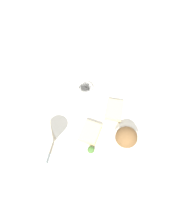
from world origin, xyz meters
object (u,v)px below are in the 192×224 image
(cheese_toast_near, at_px, (114,110))
(wine_glass, at_px, (38,153))
(cheese_toast_far, at_px, (91,133))
(fork, at_px, (32,90))
(sauce_ramekin, at_px, (85,89))
(napkin, at_px, (157,100))
(salad_bowl, at_px, (126,139))

(cheese_toast_near, relative_size, wine_glass, 0.50)
(cheese_toast_far, height_order, fork, cheese_toast_far)
(sauce_ramekin, bearing_deg, fork, -78.18)
(cheese_toast_near, distance_m, wine_glass, 0.33)
(sauce_ramekin, distance_m, cheese_toast_far, 0.19)
(napkin, distance_m, fork, 0.52)
(cheese_toast_near, distance_m, fork, 0.36)
(cheese_toast_far, bearing_deg, sauce_ramekin, -157.36)
(salad_bowl, relative_size, cheese_toast_near, 1.01)
(salad_bowl, distance_m, fork, 0.44)
(salad_bowl, relative_size, cheese_toast_far, 1.04)
(salad_bowl, distance_m, cheese_toast_far, 0.13)
(fork, bearing_deg, cheese_toast_far, 65.88)
(cheese_toast_near, height_order, napkin, cheese_toast_near)
(wine_glass, distance_m, fork, 0.35)
(cheese_toast_near, bearing_deg, cheese_toast_far, -28.19)
(sauce_ramekin, distance_m, napkin, 0.30)
(wine_glass, relative_size, napkin, 1.01)
(cheese_toast_near, distance_m, cheese_toast_far, 0.13)
(sauce_ramekin, bearing_deg, wine_glass, -9.13)
(cheese_toast_far, bearing_deg, fork, -114.12)
(salad_bowl, height_order, cheese_toast_far, salad_bowl)
(sauce_ramekin, height_order, wine_glass, wine_glass)
(salad_bowl, height_order, cheese_toast_near, salad_bowl)
(salad_bowl, bearing_deg, cheese_toast_near, -150.57)
(salad_bowl, xyz_separation_m, wine_glass, (0.14, -0.25, 0.08))
(sauce_ramekin, xyz_separation_m, cheese_toast_near, (0.06, 0.13, -0.00))
(cheese_toast_far, bearing_deg, wine_glass, -41.07)
(cheese_toast_near, bearing_deg, sauce_ramekin, -115.57)
(cheese_toast_far, distance_m, wine_glass, 0.22)
(cheese_toast_far, xyz_separation_m, napkin, (-0.22, 0.22, -0.02))
(salad_bowl, height_order, sauce_ramekin, salad_bowl)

